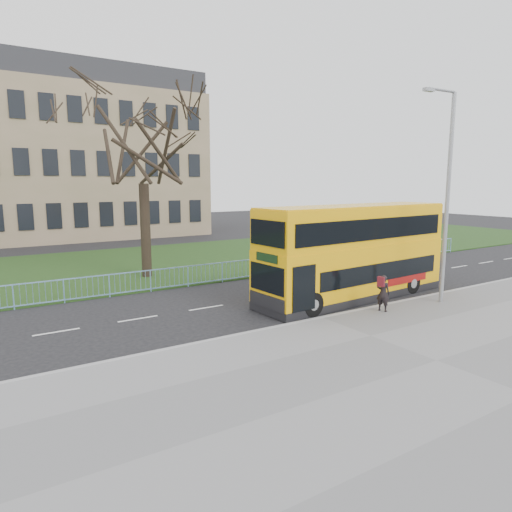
{
  "coord_description": "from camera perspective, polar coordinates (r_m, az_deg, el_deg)",
  "views": [
    {
      "loc": [
        -11.42,
        -14.68,
        5.33
      ],
      "look_at": [
        -1.41,
        1.0,
        2.33
      ],
      "focal_mm": 32.0,
      "sensor_mm": 36.0,
      "label": 1
    }
  ],
  "objects": [
    {
      "name": "ground",
      "position": [
        19.35,
        5.17,
        -6.85
      ],
      "size": [
        120.0,
        120.0,
        0.0
      ],
      "primitive_type": "plane",
      "color": "black",
      "rests_on": "ground"
    },
    {
      "name": "pavement",
      "position": [
        14.87,
        21.65,
        -12.26
      ],
      "size": [
        80.0,
        10.5,
        0.12
      ],
      "primitive_type": "cube",
      "color": "slate",
      "rests_on": "ground"
    },
    {
      "name": "kerb",
      "position": [
        18.18,
        8.18,
        -7.74
      ],
      "size": [
        80.0,
        0.2,
        0.14
      ],
      "primitive_type": "cube",
      "color": "gray",
      "rests_on": "ground"
    },
    {
      "name": "grass_verge",
      "position": [
        31.6,
        -10.88,
        -0.63
      ],
      "size": [
        80.0,
        15.4,
        0.08
      ],
      "primitive_type": "cube",
      "color": "#1D3915",
      "rests_on": "ground"
    },
    {
      "name": "guard_railing",
      "position": [
        24.62,
        -4.24,
        -2.05
      ],
      "size": [
        40.0,
        0.12,
        1.1
      ],
      "primitive_type": null,
      "color": "#7FB1E1",
      "rests_on": "ground"
    },
    {
      "name": "bare_tree",
      "position": [
        26.09,
        -13.96,
        10.97
      ],
      "size": [
        8.66,
        8.66,
        12.37
      ],
      "primitive_type": null,
      "color": "black",
      "rests_on": "grass_verge"
    },
    {
      "name": "civic_building",
      "position": [
        50.12,
        -25.6,
        10.2
      ],
      "size": [
        30.0,
        15.0,
        14.0
      ],
      "primitive_type": "cube",
      "color": "#827252",
      "rests_on": "ground"
    },
    {
      "name": "yellow_bus",
      "position": [
        21.43,
        12.23,
        0.79
      ],
      "size": [
        10.3,
        3.08,
        4.26
      ],
      "rotation": [
        0.0,
        0.0,
        0.07
      ],
      "color": "#F6AF0A",
      "rests_on": "ground"
    },
    {
      "name": "pedestrian",
      "position": [
        19.34,
        15.61,
        -4.49
      ],
      "size": [
        0.53,
        0.64,
        1.51
      ],
      "primitive_type": "imported",
      "rotation": [
        0.0,
        0.0,
        1.92
      ],
      "color": "black",
      "rests_on": "pavement"
    },
    {
      "name": "street_lamp",
      "position": [
        21.13,
        22.68,
        7.64
      ],
      "size": [
        1.9,
        0.27,
        8.94
      ],
      "rotation": [
        0.0,
        0.0,
        -0.05
      ],
      "color": "#92959A",
      "rests_on": "pavement"
    }
  ]
}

